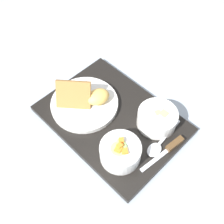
# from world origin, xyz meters

# --- Properties ---
(ground_plane) EXTENTS (4.00, 4.00, 0.00)m
(ground_plane) POSITION_xyz_m (0.00, 0.00, 0.00)
(ground_plane) COLOR #99A3AD
(serving_tray) EXTENTS (0.47, 0.36, 0.02)m
(serving_tray) POSITION_xyz_m (0.00, 0.00, 0.01)
(serving_tray) COLOR black
(serving_tray) RESTS_ON ground_plane
(bowl_salad) EXTENTS (0.12, 0.12, 0.07)m
(bowl_salad) POSITION_xyz_m (-0.12, 0.07, 0.05)
(bowl_salad) COLOR white
(bowl_salad) RESTS_ON serving_tray
(bowl_soup) EXTENTS (0.12, 0.12, 0.06)m
(bowl_soup) POSITION_xyz_m (-0.11, -0.09, 0.05)
(bowl_soup) COLOR white
(bowl_soup) RESTS_ON serving_tray
(plate_main) EXTENTS (0.22, 0.22, 0.10)m
(plate_main) POSITION_xyz_m (0.09, 0.04, 0.04)
(plate_main) COLOR white
(plate_main) RESTS_ON serving_tray
(knife) EXTENTS (0.02, 0.17, 0.02)m
(knife) POSITION_xyz_m (-0.20, -0.07, 0.03)
(knife) COLOR silver
(knife) RESTS_ON serving_tray
(spoon) EXTENTS (0.05, 0.16, 0.01)m
(spoon) POSITION_xyz_m (-0.17, -0.04, 0.02)
(spoon) COLOR silver
(spoon) RESTS_ON serving_tray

